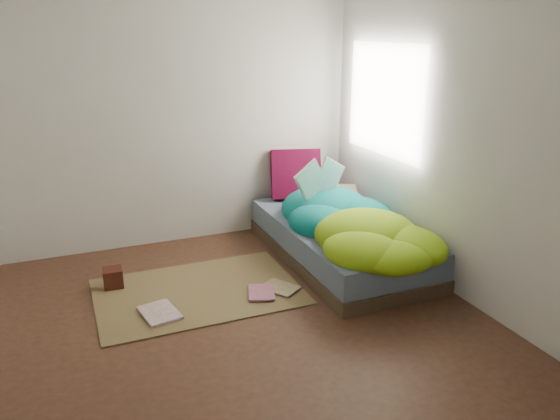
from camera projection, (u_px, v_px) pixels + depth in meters
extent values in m
cube|color=#3C2517|center=(237.00, 321.00, 3.97)|extent=(3.50, 3.50, 0.00)
cube|color=beige|center=(175.00, 109.00, 5.09)|extent=(3.50, 0.04, 2.60)
cube|color=beige|center=(376.00, 235.00, 2.02)|extent=(3.50, 0.04, 2.60)
cube|color=beige|center=(450.00, 127.00, 4.19)|extent=(0.04, 3.50, 2.60)
cube|color=white|center=(384.00, 100.00, 4.94)|extent=(0.01, 1.00, 1.20)
cube|color=#3A2B1F|center=(339.00, 252.00, 5.02)|extent=(1.00, 2.00, 0.12)
cube|color=#445B6D|center=(339.00, 235.00, 4.97)|extent=(0.98, 1.96, 0.22)
cube|color=brown|center=(198.00, 292.00, 4.40)|extent=(1.60, 1.10, 0.01)
cube|color=beige|center=(330.00, 197.00, 5.51)|extent=(0.63, 0.53, 0.12)
cube|color=#4E052E|center=(296.00, 174.00, 5.60)|extent=(0.53, 0.29, 0.50)
cube|color=#37180C|center=(113.00, 278.00, 4.45)|extent=(0.16, 0.16, 0.15)
imported|color=silver|center=(144.00, 318.00, 3.97)|extent=(0.30, 0.37, 0.03)
imported|color=#BA6B87|center=(248.00, 293.00, 4.33)|extent=(0.28, 0.33, 0.03)
imported|color=tan|center=(272.00, 293.00, 4.33)|extent=(0.34, 0.36, 0.02)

